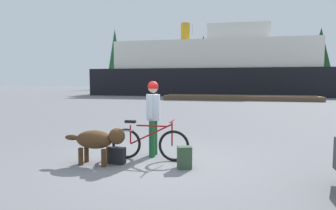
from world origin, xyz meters
TOP-DOWN VIEW (x-y plane):
  - ground_plane at (0.00, 0.00)m, footprint 160.00×160.00m
  - bicycle at (-0.14, 0.24)m, footprint 1.77×0.44m
  - person_cyclist at (-0.15, 0.62)m, footprint 0.32×0.53m
  - dog at (-1.07, -0.33)m, footprint 1.35×0.45m
  - backpack at (0.73, -0.22)m, footprint 0.33×0.28m
  - handbag_pannier at (-0.71, -0.19)m, footprint 0.33×0.20m
  - dock_pier at (2.22, 21.39)m, footprint 13.50×2.89m
  - ferry_boat at (-0.66, 30.11)m, footprint 28.40×8.09m
  - sailboat_moored at (-3.81, 33.39)m, footprint 6.14×1.72m
  - pine_tree_far_left at (-21.24, 48.81)m, footprint 2.92×2.92m
  - pine_tree_center at (-3.69, 46.93)m, footprint 4.36×4.36m
  - pine_tree_far_right at (15.64, 47.55)m, footprint 3.60×3.60m

SIDE VIEW (x-z plane):
  - ground_plane at x=0.00m, z-range 0.00..0.00m
  - handbag_pannier at x=-0.71m, z-range 0.00..0.35m
  - dock_pier at x=2.22m, z-range 0.00..0.40m
  - backpack at x=0.73m, z-range 0.00..0.44m
  - bicycle at x=-0.14m, z-range -0.07..0.82m
  - dog at x=-1.07m, z-range 0.13..0.91m
  - sailboat_moored at x=-3.81m, z-range -4.09..5.16m
  - person_cyclist at x=-0.15m, z-range 0.18..1.92m
  - ferry_boat at x=-0.66m, z-range -1.30..7.43m
  - pine_tree_center at x=-3.69m, z-range 1.07..10.76m
  - pine_tree_far_right at x=15.64m, z-range 1.53..11.94m
  - pine_tree_far_left at x=-21.24m, z-range 1.41..13.17m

